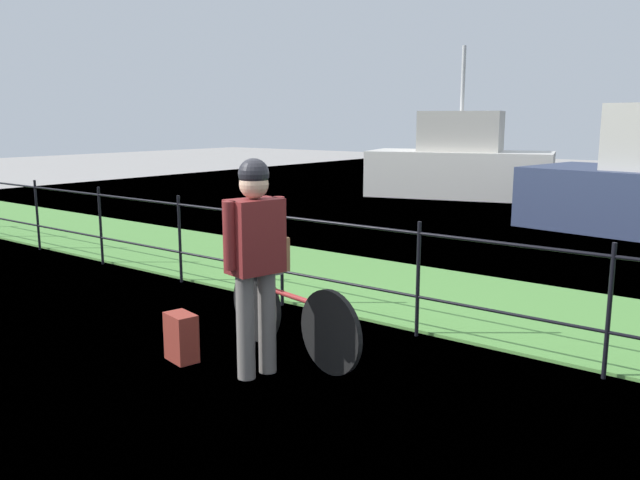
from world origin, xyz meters
name	(u,v)px	position (x,y,z in m)	size (l,w,h in m)	color
ground_plane	(207,376)	(0.00, 0.00, 0.00)	(60.00, 60.00, 0.00)	#9E9993
grass_strip	(409,291)	(0.00, 3.11, 0.01)	(27.00, 2.40, 0.03)	#569342
harbor_water	(581,222)	(0.00, 9.66, 0.00)	(30.00, 30.00, 0.00)	slate
iron_fence	(345,259)	(0.00, 1.83, 0.62)	(18.04, 0.04, 1.07)	black
bicycle_main	(290,315)	(0.22, 0.73, 0.36)	(1.65, 0.40, 0.68)	black
wooden_crate	(263,253)	(-0.13, 0.81, 0.82)	(0.37, 0.30, 0.29)	olive
terrier_dog	(265,228)	(-0.11, 0.80, 1.05)	(0.32, 0.20, 0.18)	silver
cyclist_person	(255,249)	(0.29, 0.26, 1.00)	(0.34, 0.53, 1.68)	slate
backpack_on_paving	(181,337)	(-0.41, 0.10, 0.20)	(0.28, 0.18, 0.40)	maroon
moored_boat_mid	(460,165)	(-3.80, 12.19, 0.81)	(4.92, 3.18, 3.76)	silver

